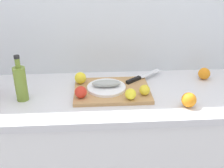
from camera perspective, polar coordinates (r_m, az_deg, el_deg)
back_wall at (r=1.77m, az=1.81°, el=13.31°), size 3.20×0.05×2.50m
kitchen_counter at (r=1.84m, az=2.44°, el=-14.30°), size 2.00×0.60×0.90m
cutting_board at (r=1.58m, az=-0.00°, el=-1.30°), size 0.42×0.32×0.02m
white_plate at (r=1.58m, az=-1.15°, el=-0.72°), size 0.22×0.22×0.01m
fish_fillet at (r=1.57m, az=-1.15°, el=0.11°), size 0.16×0.07×0.04m
chef_knife at (r=1.71m, az=5.64°, el=1.33°), size 0.24×0.20×0.02m
lemon_0 at (r=1.51m, az=6.65°, el=-1.22°), size 0.06×0.06×0.06m
lemon_1 at (r=1.46m, az=3.79°, el=-2.05°), size 0.06×0.06×0.06m
lemon_2 at (r=1.64m, az=-6.44°, el=1.23°), size 0.07×0.07×0.07m
tomato_0 at (r=1.48m, az=-6.36°, el=-1.64°), size 0.06×0.06×0.06m
olive_oil_bottle at (r=1.54m, az=-18.09°, el=0.24°), size 0.06×0.06×0.25m
orange_0 at (r=1.48m, az=15.36°, el=-3.13°), size 0.08×0.08×0.08m
orange_1 at (r=1.82m, az=18.23°, el=2.03°), size 0.07×0.07×0.07m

